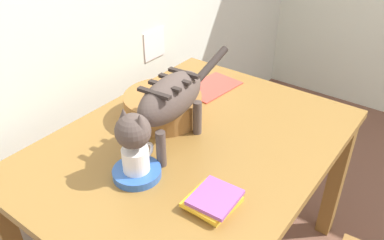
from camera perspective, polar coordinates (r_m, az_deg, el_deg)
dining_table at (r=1.61m, az=-0.00°, el=-5.56°), size 1.31×0.99×0.75m
cat at (r=1.41m, az=-3.82°, el=2.33°), size 0.69×0.17×0.29m
saucer_bowl at (r=1.40m, az=-7.99°, el=-7.55°), size 0.17×0.17×0.03m
coffee_mug at (r=1.37m, az=-8.08°, el=-5.61°), size 0.14×0.09×0.09m
magazine at (r=1.95m, az=2.84°, el=4.83°), size 0.30×0.21×0.01m
book_stack at (r=1.28m, az=3.09°, el=-11.53°), size 0.17×0.15×0.04m
wicker_basket at (r=1.69m, az=-4.25°, el=2.10°), size 0.33×0.33×0.11m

